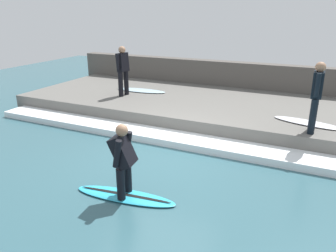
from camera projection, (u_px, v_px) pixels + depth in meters
ground_plane at (161, 159)px, 7.68m from camera, size 28.00×28.00×0.00m
concrete_ledge at (211, 108)px, 10.77m from camera, size 4.40×12.74×0.51m
back_wall at (231, 80)px, 12.71m from camera, size 0.50×13.37×1.45m
wave_foam_crest at (179, 140)px, 8.60m from camera, size 0.82×12.10×0.19m
surfboard_riding at (125, 196)px, 6.11m from camera, size 0.70×2.03×0.07m
surfer_riding at (123, 157)px, 5.84m from camera, size 0.54×0.47×1.39m
surfer_waiting_near at (316, 94)px, 7.65m from camera, size 0.57×0.24×1.69m
surfboard_waiting_near at (308, 123)px, 8.50m from camera, size 0.87×1.83×0.06m
surfer_waiting_far at (123, 68)px, 11.04m from camera, size 0.57×0.31×1.67m
surfboard_waiting_far at (141, 90)px, 11.93m from camera, size 0.70×1.93×0.06m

